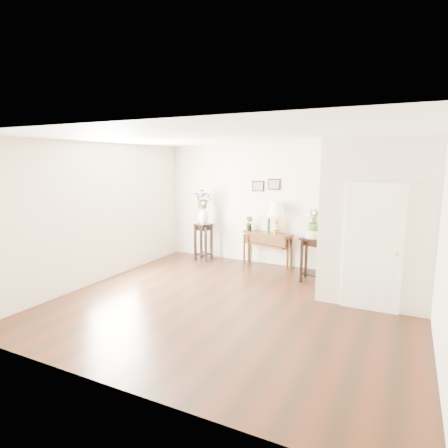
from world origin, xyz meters
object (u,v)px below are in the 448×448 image
Objects in this scene: table_lamp at (277,218)px; console_table at (267,249)px; plant_stand_a at (203,242)px; plant_stand_b at (313,259)px.

console_table is at bearing 180.00° from table_lamp.
plant_stand_a is 1.00× the size of plant_stand_b.
console_table is 1.30× the size of plant_stand_b.
plant_stand_b is (1.02, -0.69, -0.69)m from table_lamp.
plant_stand_a is at bearing 170.79° from plant_stand_b.
table_lamp is (0.21, 0.00, 0.74)m from console_table.
plant_stand_a reaches higher than console_table.
console_table is 1.41m from plant_stand_b.
plant_stand_b reaches higher than console_table.
table_lamp reaches higher than plant_stand_b.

